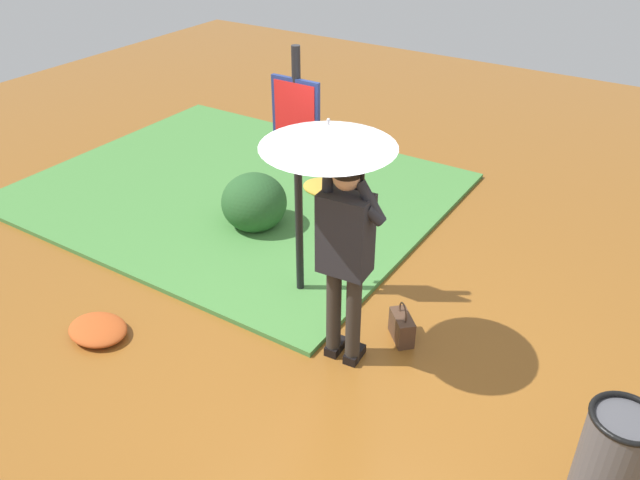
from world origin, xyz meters
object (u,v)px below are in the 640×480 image
object	(u,v)px
person_with_umbrella	(336,186)
handbag	(402,327)
trash_bin	(610,465)
info_sign_post	(297,150)

from	to	relation	value
person_with_umbrella	handbag	distance (m)	1.55
person_with_umbrella	trash_bin	xyz separation A→B (m)	(-2.15, 0.34, -1.13)
person_with_umbrella	trash_bin	world-z (taller)	person_with_umbrella
person_with_umbrella	info_sign_post	bearing A→B (deg)	-38.09
info_sign_post	handbag	size ratio (longest dim) A/B	6.22
info_sign_post	handbag	xyz separation A→B (m)	(-1.10, 0.09, -1.32)
person_with_umbrella	handbag	world-z (taller)	person_with_umbrella
person_with_umbrella	trash_bin	bearing A→B (deg)	170.92
handbag	trash_bin	size ratio (longest dim) A/B	0.44
handbag	trash_bin	xyz separation A→B (m)	(-1.77, 0.82, 0.29)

